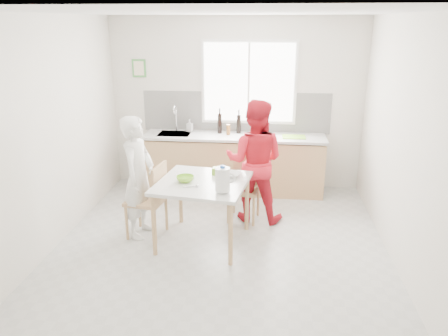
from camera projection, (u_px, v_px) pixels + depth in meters
The scene contains 21 objects.
ground at pixel (220, 249), 5.28m from camera, with size 4.50×4.50×0.00m, color #B7B7B2.
room_shell at pixel (220, 115), 4.75m from camera, with size 4.50×4.50×4.50m.
window at pixel (249, 83), 6.81m from camera, with size 1.50×0.06×1.30m.
backsplash at pixel (236, 112), 6.99m from camera, with size 3.00×0.02×0.65m, color white.
picture_frame at pixel (139, 68), 6.93m from camera, with size 0.22×0.03×0.28m.
kitchen_counter at pixel (234, 166), 6.98m from camera, with size 2.84×0.64×1.37m.
dining_table at pixel (203, 188), 5.23m from camera, with size 1.17×1.17×0.80m.
chair_left at pixel (151, 197), 5.45m from camera, with size 0.50×0.50×0.96m.
chair_far at pixel (245, 185), 5.97m from camera, with size 0.46×0.46×0.88m.
person_white at pixel (139, 177), 5.40m from camera, with size 0.56×0.37×1.55m, color white.
person_red at pixel (255, 161), 5.84m from camera, with size 0.81×0.63×1.66m, color red.
bowl_green at pixel (185, 179), 5.19m from camera, with size 0.21×0.21×0.07m, color #87CF2F.
bowl_white at pixel (232, 175), 5.36m from camera, with size 0.20×0.20×0.05m, color white.
milk_jug at pixel (223, 179), 4.82m from camera, with size 0.23×0.17×0.29m.
green_box at pixel (217, 171), 5.42m from camera, with size 0.10×0.10×0.09m, color #7AB529.
spoon at pixel (190, 187), 5.02m from camera, with size 0.01×0.01×0.16m, color #A5A5AA.
cutting_board at pixel (294, 137), 6.69m from camera, with size 0.35×0.25×0.01m, color #86D130.
wine_bottle_a at pixel (220, 123), 6.89m from camera, with size 0.07×0.07×0.32m, color black.
wine_bottle_b at pixel (239, 124), 6.89m from camera, with size 0.07×0.07×0.30m, color black.
jar_amber at pixel (228, 130), 6.83m from camera, with size 0.06×0.06×0.16m, color brown.
soap_bottle at pixel (190, 125), 7.02m from camera, with size 0.09×0.09×0.19m, color #999999.
Camera 1 is at (0.55, -4.65, 2.62)m, focal length 35.00 mm.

